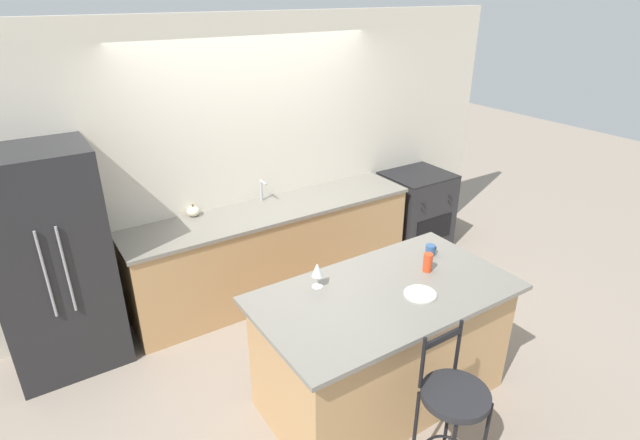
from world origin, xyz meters
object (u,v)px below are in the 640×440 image
Objects in this scene: tumbler_cup at (428,262)px; bar_stool_near at (452,409)px; wine_glass at (317,270)px; coffee_mug at (430,250)px; oven_range at (415,210)px; dinner_plate at (420,294)px; refrigerator at (53,263)px; pumpkin_decoration at (193,211)px.

bar_stool_near is at bearing -123.82° from tumbler_cup.
bar_stool_near is 7.63× the size of tumbler_cup.
wine_glass is 1.81× the size of coffee_mug.
dinner_plate is (-1.77, -1.91, 0.50)m from oven_range.
oven_range is 0.84× the size of bar_stool_near.
oven_range is at bearing 0.02° from refrigerator.
oven_range is 6.38× the size of tumbler_cup.
refrigerator is at bearing -179.98° from oven_range.
tumbler_cup is at bearing 38.31° from dinner_plate.
tumbler_cup reaches higher than oven_range.
coffee_mug is 0.87× the size of pumpkin_decoration.
tumbler_cup is (-0.20, -0.17, 0.03)m from coffee_mug.
bar_stool_near is 2.88m from pumpkin_decoration.
pumpkin_decoration is at bearing 111.34° from dinner_plate.
dinner_plate is 1.88× the size of pumpkin_decoration.
refrigerator reaches higher than bar_stool_near.
bar_stool_near is 4.81× the size of dinner_plate.
refrigerator is 2.98m from coffee_mug.
refrigerator is at bearing 144.16° from tumbler_cup.
bar_stool_near reaches higher than pumpkin_decoration.
coffee_mug is (-1.31, -1.53, 0.53)m from oven_range.
wine_glass reaches higher than oven_range.
bar_stool_near is (1.78, -2.55, -0.32)m from refrigerator.
wine_glass is (1.54, -1.44, 0.16)m from refrigerator.
tumbler_cup is (0.57, 0.85, 0.42)m from bar_stool_near.
wine_glass is 1.58× the size of pumpkin_decoration.
bar_stool_near is 0.79m from dinner_plate.
pumpkin_decoration is at bearing 101.00° from bar_stool_near.
refrigerator is 3.13m from bar_stool_near.
bar_stool_near is 5.72× the size of wine_glass.
oven_range is at bearing 48.56° from tumbler_cup.
bar_stool_near is at bearing -129.07° from oven_range.
coffee_mug is at bearing -130.44° from oven_range.
wine_glass is (-0.24, 1.11, 0.48)m from bar_stool_near.
refrigerator reaches higher than tumbler_cup.
wine_glass is (-0.54, 0.48, 0.13)m from dinner_plate.
tumbler_cup is 2.25m from pumpkin_decoration.
wine_glass reaches higher than pumpkin_decoration.
coffee_mug reaches higher than oven_range.
wine_glass is at bearing 162.03° from tumbler_cup.
oven_range is 4.02× the size of dinner_plate.
oven_range is (3.86, 0.00, -0.47)m from refrigerator.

